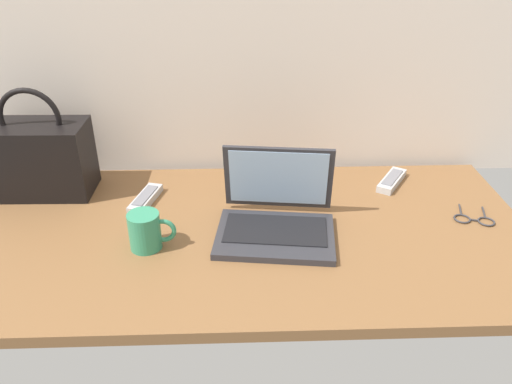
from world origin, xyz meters
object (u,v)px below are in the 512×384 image
at_px(laptop, 276,215).
at_px(remote_control_far, 392,180).
at_px(coffee_mug, 146,231).
at_px(handbag, 39,157).
at_px(eyeglasses, 474,219).
at_px(remote_control_near, 146,199).

bearing_deg(laptop, remote_control_far, 33.08).
distance_m(laptop, coffee_mug, 0.34).
bearing_deg(laptop, coffee_mug, -168.30).
bearing_deg(handbag, eyeglasses, -9.65).
bearing_deg(remote_control_near, eyeglasses, -8.20).
distance_m(laptop, remote_control_far, 0.46).
distance_m(eyeglasses, handbag, 1.28).
distance_m(remote_control_far, handbag, 1.09).
bearing_deg(remote_control_far, handbag, -179.40).
relative_size(remote_control_far, handbag, 0.48).
relative_size(coffee_mug, remote_control_near, 0.73).
bearing_deg(coffee_mug, handbag, 139.29).
distance_m(coffee_mug, remote_control_far, 0.79).
bearing_deg(eyeglasses, remote_control_near, 171.80).
height_order(laptop, remote_control_far, laptop).
relative_size(remote_control_near, remote_control_far, 1.05).
xyz_separation_m(remote_control_near, remote_control_far, (0.76, 0.09, 0.00)).
bearing_deg(laptop, handbag, 161.00).
xyz_separation_m(remote_control_far, handbag, (-1.08, -0.01, 0.10)).
distance_m(coffee_mug, eyeglasses, 0.90).
height_order(remote_control_far, eyeglasses, remote_control_far).
distance_m(coffee_mug, remote_control_near, 0.24).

